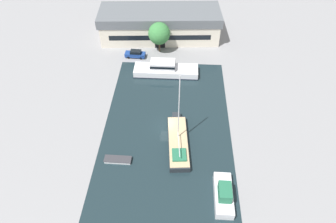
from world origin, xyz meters
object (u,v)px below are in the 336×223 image
object	(u,v)px
quay_tree_near_building	(159,34)
parked_car	(135,54)
sailboat_moored	(178,142)
small_dinghy	(118,160)
motor_cruiser	(165,69)
cabin_boat	(224,194)
warehouse_building	(160,24)

from	to	relation	value
quay_tree_near_building	parked_car	bearing A→B (deg)	-153.71
sailboat_moored	small_dinghy	bearing A→B (deg)	-161.97
motor_cruiser	cabin_boat	distance (m)	30.69
sailboat_moored	small_dinghy	distance (m)	10.31
small_dinghy	motor_cruiser	bearing A→B (deg)	165.90
warehouse_building	small_dinghy	world-z (taller)	warehouse_building
quay_tree_near_building	small_dinghy	size ratio (longest dim) A/B	1.64
small_dinghy	warehouse_building	bearing A→B (deg)	174.81
cabin_boat	quay_tree_near_building	bearing A→B (deg)	108.15
warehouse_building	cabin_boat	world-z (taller)	warehouse_building
small_dinghy	cabin_boat	distance (m)	17.27
parked_car	small_dinghy	world-z (taller)	parked_car
cabin_boat	motor_cruiser	bearing A→B (deg)	109.69
warehouse_building	small_dinghy	size ratio (longest dim) A/B	6.75
warehouse_building	quay_tree_near_building	distance (m)	6.68
quay_tree_near_building	parked_car	distance (m)	7.08
motor_cruiser	parked_car	bearing A→B (deg)	50.86
small_dinghy	sailboat_moored	bearing A→B (deg)	113.56
quay_tree_near_building	sailboat_moored	xyz separation A→B (m)	(5.06, -27.79, -4.05)
quay_tree_near_building	sailboat_moored	world-z (taller)	sailboat_moored
parked_car	small_dinghy	distance (m)	29.12
small_dinghy	cabin_boat	bearing A→B (deg)	71.27
warehouse_building	quay_tree_near_building	world-z (taller)	quay_tree_near_building
quay_tree_near_building	parked_car	xyz separation A→B (m)	(-5.35, -2.64, -3.82)
sailboat_moored	motor_cruiser	size ratio (longest dim) A/B	1.02
quay_tree_near_building	cabin_boat	world-z (taller)	quay_tree_near_building
motor_cruiser	small_dinghy	bearing A→B (deg)	165.23
warehouse_building	motor_cruiser	bearing A→B (deg)	-85.73
sailboat_moored	warehouse_building	bearing A→B (deg)	94.34
warehouse_building	parked_car	distance (m)	10.83
parked_car	sailboat_moored	distance (m)	27.22
warehouse_building	sailboat_moored	size ratio (longest dim) A/B	2.11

